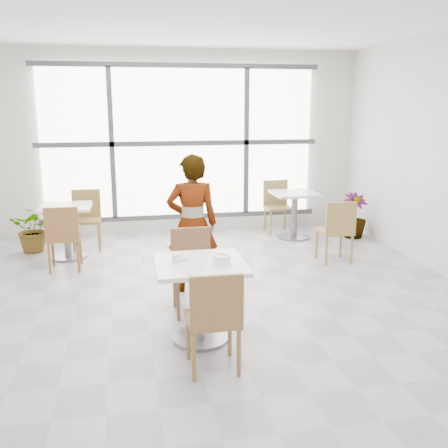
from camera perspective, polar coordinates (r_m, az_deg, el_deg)
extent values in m
plane|color=#9E9EA5|center=(5.60, -0.59, -9.31)|extent=(7.00, 7.00, 0.00)
plane|color=white|center=(5.25, -0.68, 22.58)|extent=(7.00, 7.00, 0.00)
plane|color=silver|center=(8.66, -4.86, 8.88)|extent=(6.00, 0.00, 6.00)
plane|color=silver|center=(1.95, 18.35, -6.75)|extent=(6.00, 0.00, 6.00)
cube|color=white|center=(8.61, -4.81, 8.85)|extent=(4.40, 0.04, 2.40)
cube|color=#3F3F42|center=(8.58, -4.79, 8.84)|extent=(4.60, 0.05, 0.08)
cube|color=#3F3F42|center=(8.53, -12.24, 8.56)|extent=(0.08, 0.05, 2.40)
cube|color=#3F3F42|center=(8.76, 2.47, 8.96)|extent=(0.08, 0.05, 2.40)
cube|color=#3F3F42|center=(8.75, -4.64, 0.85)|extent=(4.60, 0.05, 0.08)
cube|color=#3F3F42|center=(8.57, -4.95, 17.00)|extent=(4.60, 0.05, 0.08)
cube|color=white|center=(4.67, -2.67, -4.45)|extent=(0.80, 0.80, 0.04)
cylinder|color=gray|center=(4.80, -2.62, -8.72)|extent=(0.10, 0.10, 0.71)
cylinder|color=gray|center=(4.93, -2.58, -12.39)|extent=(0.52, 0.52, 0.03)
cube|color=olive|center=(4.28, -1.26, -10.43)|extent=(0.42, 0.42, 0.04)
cube|color=olive|center=(4.02, -0.81, -8.49)|extent=(0.42, 0.04, 0.42)
cylinder|color=olive|center=(4.56, 0.64, -11.96)|extent=(0.04, 0.04, 0.41)
cylinder|color=olive|center=(4.25, 1.65, -13.98)|extent=(0.04, 0.04, 0.41)
cylinder|color=olive|center=(4.51, -3.95, -12.30)|extent=(0.04, 0.04, 0.41)
cylinder|color=olive|center=(4.19, -3.32, -14.39)|extent=(0.04, 0.04, 0.41)
cube|color=brown|center=(5.38, -3.39, -5.42)|extent=(0.42, 0.42, 0.04)
cube|color=brown|center=(5.49, -3.69, -2.52)|extent=(0.42, 0.04, 0.42)
cylinder|color=brown|center=(5.27, -5.06, -8.46)|extent=(0.04, 0.04, 0.41)
cylinder|color=brown|center=(5.60, -5.45, -7.12)|extent=(0.04, 0.04, 0.41)
cylinder|color=brown|center=(5.31, -1.15, -8.22)|extent=(0.04, 0.04, 0.41)
cylinder|color=brown|center=(5.64, -1.78, -6.91)|extent=(0.04, 0.04, 0.41)
cylinder|color=white|center=(4.61, -0.26, -4.31)|extent=(0.21, 0.21, 0.01)
cylinder|color=white|center=(4.60, -0.26, -3.83)|extent=(0.16, 0.16, 0.07)
torus|color=white|center=(4.59, -0.26, -3.46)|extent=(0.16, 0.16, 0.01)
cylinder|color=beige|center=(4.60, -0.26, -3.85)|extent=(0.14, 0.14, 0.05)
cylinder|color=beige|center=(4.59, -0.14, -3.35)|extent=(0.03, 0.03, 0.01)
cylinder|color=#F1EA9C|center=(4.58, -0.15, -3.39)|extent=(0.03, 0.03, 0.02)
cylinder|color=beige|center=(4.59, -0.81, -3.42)|extent=(0.03, 0.03, 0.02)
cylinder|color=beige|center=(4.55, -0.21, -3.65)|extent=(0.03, 0.03, 0.02)
cylinder|color=beige|center=(4.59, 0.19, -3.42)|extent=(0.03, 0.03, 0.01)
cylinder|color=beige|center=(4.62, -0.69, -3.27)|extent=(0.03, 0.03, 0.01)
cylinder|color=#F7F09F|center=(4.63, -0.29, -3.24)|extent=(0.03, 0.03, 0.02)
cylinder|color=beige|center=(4.57, -0.59, -3.57)|extent=(0.03, 0.03, 0.01)
cylinder|color=#F1E79C|center=(4.61, 0.15, -3.32)|extent=(0.03, 0.03, 0.02)
cylinder|color=#F4E69D|center=(4.58, -0.13, -3.53)|extent=(0.03, 0.03, 0.01)
cylinder|color=white|center=(4.69, -5.23, -4.09)|extent=(0.13, 0.13, 0.01)
cylinder|color=white|center=(4.68, -5.24, -3.69)|extent=(0.08, 0.08, 0.06)
torus|color=white|center=(4.69, -4.72, -3.66)|extent=(0.05, 0.01, 0.05)
cylinder|color=black|center=(4.68, -5.25, -3.41)|extent=(0.07, 0.07, 0.00)
cube|color=silver|center=(4.68, -4.60, -4.05)|extent=(0.09, 0.05, 0.00)
sphere|color=silver|center=(4.70, -4.20, -3.96)|extent=(0.02, 0.02, 0.02)
imported|color=black|center=(5.92, -3.50, 0.02)|extent=(0.61, 0.42, 1.59)
cube|color=silver|center=(7.54, -17.05, 1.80)|extent=(0.70, 0.70, 0.04)
cylinder|color=slate|center=(7.62, -16.86, -0.97)|extent=(0.10, 0.10, 0.71)
cylinder|color=slate|center=(7.71, -16.69, -3.42)|extent=(0.52, 0.52, 0.03)
cube|color=silver|center=(8.37, 7.81, 3.34)|extent=(0.70, 0.70, 0.04)
cylinder|color=slate|center=(8.44, 7.73, 0.83)|extent=(0.10, 0.10, 0.71)
cylinder|color=slate|center=(8.52, 7.66, -1.40)|extent=(0.52, 0.52, 0.03)
cube|color=brown|center=(7.07, -17.16, -1.44)|extent=(0.42, 0.42, 0.04)
cube|color=brown|center=(6.83, -17.45, 0.03)|extent=(0.42, 0.04, 0.42)
cylinder|color=brown|center=(7.28, -15.49, -2.75)|extent=(0.04, 0.04, 0.41)
cylinder|color=brown|center=(6.94, -15.70, -3.55)|extent=(0.04, 0.04, 0.41)
cylinder|color=brown|center=(7.32, -18.30, -2.86)|extent=(0.04, 0.04, 0.41)
cylinder|color=brown|center=(6.98, -18.65, -3.66)|extent=(0.04, 0.04, 0.41)
cube|color=olive|center=(8.00, -14.89, 0.36)|extent=(0.42, 0.42, 0.04)
cube|color=olive|center=(8.14, -14.91, 2.23)|extent=(0.42, 0.04, 0.42)
cylinder|color=olive|center=(7.89, -16.18, -1.57)|extent=(0.04, 0.04, 0.41)
cylinder|color=olive|center=(8.24, -15.97, -0.95)|extent=(0.04, 0.04, 0.41)
cylinder|color=olive|center=(7.86, -13.57, -1.47)|extent=(0.04, 0.04, 0.41)
cylinder|color=olive|center=(8.21, -13.47, -0.84)|extent=(0.04, 0.04, 0.41)
cube|color=olive|center=(7.25, 12.06, -0.79)|extent=(0.42, 0.42, 0.04)
cube|color=olive|center=(7.02, 12.75, 0.66)|extent=(0.42, 0.04, 0.42)
cylinder|color=olive|center=(7.53, 12.71, -2.06)|extent=(0.04, 0.04, 0.41)
cylinder|color=olive|center=(7.22, 13.84, -2.79)|extent=(0.04, 0.04, 0.41)
cylinder|color=olive|center=(7.40, 10.15, -2.22)|extent=(0.04, 0.04, 0.41)
cylinder|color=olive|center=(7.07, 11.19, -2.98)|extent=(0.04, 0.04, 0.41)
cube|color=olive|center=(8.73, 5.99, 1.79)|extent=(0.42, 0.42, 0.04)
cube|color=olive|center=(8.86, 5.67, 3.49)|extent=(0.42, 0.04, 0.42)
cylinder|color=olive|center=(8.56, 5.15, 0.04)|extent=(0.04, 0.04, 0.41)
cylinder|color=olive|center=(8.89, 4.51, 0.55)|extent=(0.04, 0.04, 0.41)
cylinder|color=olive|center=(8.66, 7.43, 0.14)|extent=(0.04, 0.04, 0.41)
cylinder|color=olive|center=(8.99, 6.72, 0.65)|extent=(0.04, 0.04, 0.41)
imported|color=#43803A|center=(8.10, -20.15, -0.48)|extent=(0.66, 0.58, 0.69)
imported|color=#438940|center=(8.65, 14.10, 0.90)|extent=(0.45, 0.45, 0.73)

